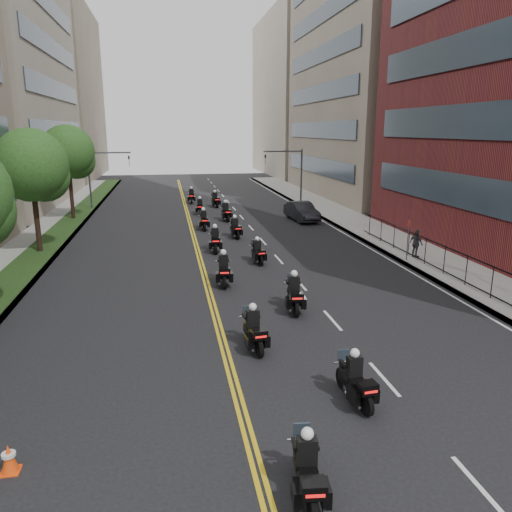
{
  "coord_description": "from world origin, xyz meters",
  "views": [
    {
      "loc": [
        -3.22,
        -8.21,
        7.56
      ],
      "look_at": [
        1.08,
        15.89,
        1.33
      ],
      "focal_mm": 35.0,
      "sensor_mm": 36.0,
      "label": 1
    }
  ],
  "objects": [
    {
      "name": "motorcycle_4",
      "position": [
        -0.61,
        15.6,
        0.7
      ],
      "size": [
        0.61,
        2.42,
        1.78
      ],
      "rotation": [
        0.0,
        0.0,
        -0.07
      ],
      "color": "black",
      "rests_on": "ground"
    },
    {
      "name": "traffic_signal_right",
      "position": [
        9.54,
        42.0,
        3.7
      ],
      "size": [
        4.09,
        0.2,
        5.6
      ],
      "color": "#3F3F44",
      "rests_on": "ground"
    },
    {
      "name": "motorcycle_5",
      "position": [
        1.81,
        19.38,
        0.61
      ],
      "size": [
        0.58,
        2.11,
        1.55
      ],
      "rotation": [
        0.0,
        0.0,
        0.1
      ],
      "color": "black",
      "rests_on": "ground"
    },
    {
      "name": "traffic_signal_left",
      "position": [
        -9.54,
        42.0,
        3.7
      ],
      "size": [
        4.09,
        0.2,
        5.6
      ],
      "color": "#3F3F44",
      "rests_on": "ground"
    },
    {
      "name": "building_left_far",
      "position": [
        -22.0,
        78.0,
        13.0
      ],
      "size": [
        16.0,
        28.0,
        26.0
      ],
      "primitive_type": "cube",
      "color": "#756255",
      "rests_on": "ground"
    },
    {
      "name": "motorcycle_8",
      "position": [
        -0.52,
        29.97,
        0.68
      ],
      "size": [
        0.54,
        2.34,
        1.72
      ],
      "rotation": [
        0.0,
        0.0,
        0.01
      ],
      "color": "black",
      "rests_on": "ground"
    },
    {
      "name": "grass_strip",
      "position": [
        -11.2,
        25.0,
        0.17
      ],
      "size": [
        2.0,
        90.0,
        0.04
      ],
      "primitive_type": "cube",
      "color": "#1A3312",
      "rests_on": "sidewalk_left"
    },
    {
      "name": "motorcycle_1",
      "position": [
        1.8,
        3.86,
        0.63
      ],
      "size": [
        0.6,
        2.17,
        1.6
      ],
      "rotation": [
        0.0,
        0.0,
        0.1
      ],
      "color": "black",
      "rests_on": "ground"
    },
    {
      "name": "motorcycle_6",
      "position": [
        -0.35,
        22.65,
        0.69
      ],
      "size": [
        0.57,
        2.38,
        1.76
      ],
      "rotation": [
        0.0,
        0.0,
        -0.05
      ],
      "color": "black",
      "rests_on": "ground"
    },
    {
      "name": "sidewalk_left",
      "position": [
        -12.0,
        25.0,
        0.07
      ],
      "size": [
        4.0,
        90.0,
        0.15
      ],
      "primitive_type": "cube",
      "color": "gray",
      "rests_on": "ground"
    },
    {
      "name": "motorcycle_3",
      "position": [
        1.93,
        11.37,
        0.7
      ],
      "size": [
        0.7,
        2.39,
        1.76
      ],
      "rotation": [
        0.0,
        0.0,
        -0.12
      ],
      "color": "black",
      "rests_on": "ground"
    },
    {
      "name": "motorcycle_9",
      "position": [
        1.62,
        33.47,
        0.7
      ],
      "size": [
        0.66,
        2.41,
        1.78
      ],
      "rotation": [
        0.0,
        0.0,
        0.1
      ],
      "color": "black",
      "rests_on": "ground"
    },
    {
      "name": "sidewalk_right",
      "position": [
        12.0,
        25.0,
        0.07
      ],
      "size": [
        4.0,
        90.0,
        0.15
      ],
      "primitive_type": "cube",
      "color": "gray",
      "rests_on": "ground"
    },
    {
      "name": "street_trees",
      "position": [
        -11.05,
        18.61,
        5.13
      ],
      "size": [
        4.4,
        38.4,
        7.98
      ],
      "color": "#301C15",
      "rests_on": "ground"
    },
    {
      "name": "traffic_cone",
      "position": [
        -7.0,
        2.4,
        0.34
      ],
      "size": [
        0.42,
        0.42,
        0.69
      ],
      "color": "#FF470D",
      "rests_on": "ground"
    },
    {
      "name": "motorcycle_7",
      "position": [
        1.48,
        26.58,
        0.65
      ],
      "size": [
        0.63,
        2.23,
        1.65
      ],
      "rotation": [
        0.0,
        0.0,
        0.1
      ],
      "color": "black",
      "rests_on": "ground"
    },
    {
      "name": "pedestrian_c",
      "position": [
        11.2,
        18.48,
        0.99
      ],
      "size": [
        0.68,
        1.07,
        1.69
      ],
      "primitive_type": "imported",
      "rotation": [
        0.0,
        0.0,
        1.87
      ],
      "color": "#38383F",
      "rests_on": "sidewalk_right"
    },
    {
      "name": "iron_fence",
      "position": [
        11.0,
        12.0,
        0.9
      ],
      "size": [
        0.05,
        28.0,
        1.5
      ],
      "color": "black",
      "rests_on": "sidewalk_right"
    },
    {
      "name": "motorcycle_12",
      "position": [
        -0.7,
        44.58,
        0.69
      ],
      "size": [
        0.6,
        2.37,
        1.75
      ],
      "rotation": [
        0.0,
        0.0,
        -0.06
      ],
      "color": "black",
      "rests_on": "ground"
    },
    {
      "name": "parked_sedan",
      "position": [
        8.0,
        32.48,
        0.79
      ],
      "size": [
        2.18,
        4.95,
        1.58
      ],
      "primitive_type": "imported",
      "rotation": [
        0.0,
        0.0,
        0.11
      ],
      "color": "black",
      "rests_on": "ground"
    },
    {
      "name": "motorcycle_11",
      "position": [
        1.5,
        41.46,
        0.67
      ],
      "size": [
        0.69,
        2.29,
        1.69
      ],
      "rotation": [
        0.0,
        0.0,
        0.13
      ],
      "color": "black",
      "rests_on": "ground"
    },
    {
      "name": "motorcycle_2",
      "position": [
        -0.42,
        7.9,
        0.66
      ],
      "size": [
        0.62,
        2.25,
        1.66
      ],
      "rotation": [
        0.0,
        0.0,
        0.1
      ],
      "color": "black",
      "rests_on": "ground"
    },
    {
      "name": "motorcycle_0",
      "position": [
        -0.6,
        0.39,
        0.63
      ],
      "size": [
        0.62,
        2.17,
        1.6
      ],
      "rotation": [
        0.0,
        0.0,
        -0.11
      ],
      "color": "black",
      "rests_on": "ground"
    },
    {
      "name": "building_right_far",
      "position": [
        21.5,
        78.0,
        13.0
      ],
      "size": [
        15.0,
        28.0,
        26.0
      ],
      "primitive_type": "cube",
      "color": "gray",
      "rests_on": "ground"
    },
    {
      "name": "ground",
      "position": [
        0.0,
        0.0,
        0.0
      ],
      "size": [
        160.0,
        160.0,
        0.0
      ],
      "primitive_type": "plane",
      "color": "black",
      "rests_on": "ground"
    },
    {
      "name": "motorcycle_10",
      "position": [
        -0.32,
        37.16,
        0.65
      ],
      "size": [
        0.6,
        2.24,
        1.65
      ],
      "rotation": [
        0.0,
        0.0,
        -0.09
      ],
      "color": "black",
      "rests_on": "ground"
    },
    {
      "name": "building_right_tan",
      "position": [
        21.48,
        48.0,
        15.0
      ],
      "size": [
        15.11,
        28.0,
        30.0
      ],
      "color": "#756255",
      "rests_on": "ground"
    }
  ]
}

